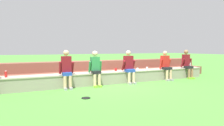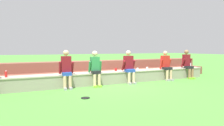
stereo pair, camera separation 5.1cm
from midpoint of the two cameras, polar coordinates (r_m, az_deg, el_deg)
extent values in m
plane|color=#4C9338|center=(7.49, 0.15, -6.53)|extent=(80.00, 80.00, 0.00)
cube|color=gray|center=(7.72, -0.77, -4.40)|extent=(9.45, 0.59, 0.48)
cube|color=#ABA28E|center=(7.69, -0.77, -2.73)|extent=(9.49, 0.63, 0.04)
cube|color=brown|center=(8.56, -3.24, -3.76)|extent=(11.77, 0.69, 0.42)
cube|color=brown|center=(9.18, -4.80, -1.90)|extent=(11.77, 0.69, 0.83)
cylinder|color=#DBAD89|center=(6.72, -14.15, -5.84)|extent=(0.11, 0.11, 0.48)
cylinder|color=#DBAD89|center=(6.76, -12.61, -5.77)|extent=(0.11, 0.11, 0.48)
cube|color=#99999E|center=(6.72, -14.06, -7.59)|extent=(0.10, 0.22, 0.08)
cube|color=#99999E|center=(6.75, -12.51, -7.50)|extent=(0.10, 0.22, 0.08)
cube|color=#2347B2|center=(6.80, -13.61, -3.19)|extent=(0.30, 0.29, 0.12)
cube|color=maroon|center=(6.86, -13.81, -0.32)|extent=(0.33, 0.20, 0.56)
sphere|color=#DBAD89|center=(6.84, -13.87, 2.99)|extent=(0.19, 0.19, 0.19)
cylinder|color=maroon|center=(6.82, -15.55, -1.45)|extent=(0.08, 0.15, 0.43)
cylinder|color=maroon|center=(6.89, -11.98, -1.32)|extent=(0.08, 0.21, 0.42)
cylinder|color=beige|center=(6.98, -5.38, -5.35)|extent=(0.11, 0.11, 0.48)
cylinder|color=beige|center=(7.04, -4.00, -5.26)|extent=(0.11, 0.11, 0.48)
cube|color=#8CD833|center=(6.98, -5.26, -7.03)|extent=(0.10, 0.22, 0.08)
cube|color=#8CD833|center=(7.04, -3.88, -6.92)|extent=(0.10, 0.22, 0.08)
cube|color=black|center=(7.08, -5.03, -2.80)|extent=(0.29, 0.30, 0.12)
cube|color=#2D7F47|center=(7.15, -5.34, -0.20)|extent=(0.33, 0.20, 0.52)
sphere|color=beige|center=(7.13, -5.36, 2.85)|extent=(0.20, 0.20, 0.20)
cylinder|color=#2D7F47|center=(7.07, -6.91, -1.21)|extent=(0.08, 0.19, 0.43)
cylinder|color=#2D7F47|center=(7.21, -3.69, -1.08)|extent=(0.08, 0.14, 0.43)
cylinder|color=beige|center=(7.53, 5.01, -4.63)|extent=(0.11, 0.11, 0.48)
cylinder|color=beige|center=(7.63, 6.34, -4.52)|extent=(0.11, 0.11, 0.48)
cube|color=#99999E|center=(7.53, 5.15, -6.18)|extent=(0.10, 0.22, 0.08)
cube|color=#99999E|center=(7.63, 6.48, -6.05)|extent=(0.10, 0.22, 0.08)
cube|color=#2347B2|center=(7.66, 5.20, -2.25)|extent=(0.33, 0.32, 0.12)
cube|color=maroon|center=(7.74, 4.74, 0.21)|extent=(0.37, 0.20, 0.53)
sphere|color=beige|center=(7.72, 4.75, 3.07)|extent=(0.20, 0.20, 0.20)
cylinder|color=maroon|center=(7.62, 3.26, -0.75)|extent=(0.08, 0.25, 0.41)
cylinder|color=maroon|center=(7.85, 6.30, -0.62)|extent=(0.08, 0.23, 0.42)
cylinder|color=#DBAD89|center=(8.63, 16.07, -3.63)|extent=(0.11, 0.11, 0.48)
cylinder|color=#DBAD89|center=(8.76, 17.07, -3.54)|extent=(0.11, 0.11, 0.48)
cube|color=#99999E|center=(8.63, 16.21, -4.99)|extent=(0.10, 0.22, 0.08)
cube|color=#99999E|center=(8.76, 17.21, -4.87)|extent=(0.10, 0.22, 0.08)
cube|color=black|center=(8.76, 16.08, -1.57)|extent=(0.33, 0.31, 0.12)
cube|color=red|center=(8.85, 15.47, 0.52)|extent=(0.37, 0.20, 0.51)
sphere|color=#DBAD89|center=(8.83, 15.52, 2.92)|extent=(0.19, 0.19, 0.19)
cylinder|color=red|center=(8.70, 14.36, -0.29)|extent=(0.08, 0.16, 0.43)
cylinder|color=red|center=(8.99, 16.67, -0.18)|extent=(0.08, 0.20, 0.42)
cylinder|color=#996B4C|center=(9.51, 22.04, -3.05)|extent=(0.11, 0.11, 0.48)
cylinder|color=#996B4C|center=(9.65, 22.78, -2.98)|extent=(0.11, 0.11, 0.48)
cube|color=#8CD833|center=(9.51, 22.18, -4.28)|extent=(0.10, 0.22, 0.08)
cube|color=#8CD833|center=(9.64, 22.92, -4.19)|extent=(0.10, 0.22, 0.08)
cube|color=black|center=(9.64, 21.91, -1.19)|extent=(0.29, 0.32, 0.12)
cube|color=maroon|center=(9.74, 21.19, 0.83)|extent=(0.33, 0.20, 0.55)
sphere|color=#996B4C|center=(9.72, 21.25, 3.14)|extent=(0.20, 0.20, 0.20)
cylinder|color=maroon|center=(9.58, 20.36, 0.06)|extent=(0.08, 0.25, 0.42)
cylinder|color=maroon|center=(9.88, 22.12, 0.13)|extent=(0.08, 0.24, 0.42)
cylinder|color=red|center=(7.05, -29.47, -2.98)|extent=(0.08, 0.08, 0.19)
cylinder|color=white|center=(7.04, -29.51, -2.11)|extent=(0.05, 0.05, 0.02)
cylinder|color=silver|center=(10.30, 22.24, -0.52)|extent=(0.08, 0.08, 0.22)
cylinder|color=black|center=(10.29, 22.26, 0.15)|extent=(0.05, 0.05, 0.02)
cylinder|color=white|center=(8.54, 10.33, -1.57)|extent=(0.09, 0.09, 0.12)
cylinder|color=red|center=(7.84, 0.95, -1.98)|extent=(0.09, 0.09, 0.13)
cylinder|color=white|center=(8.23, 7.51, -1.80)|extent=(0.09, 0.09, 0.10)
cylinder|color=black|center=(5.54, -8.12, -10.39)|extent=(0.25, 0.25, 0.02)
camera|label=1|loc=(0.03, -90.19, -0.01)|focal=30.39mm
camera|label=2|loc=(0.03, 89.81, 0.01)|focal=30.39mm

